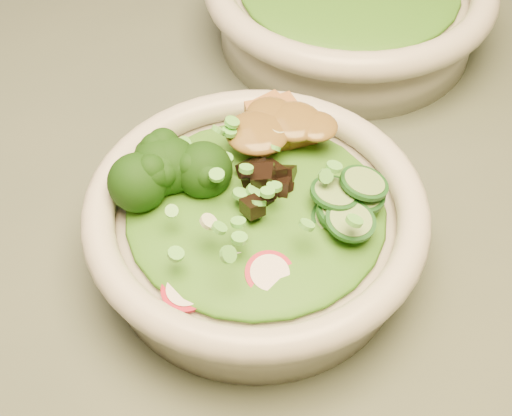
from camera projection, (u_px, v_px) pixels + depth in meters
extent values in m
cube|color=#4A5546|center=(504.00, 172.00, 0.60)|extent=(1.20, 0.80, 0.03)
cylinder|color=beige|center=(256.00, 235.00, 0.51)|extent=(0.21, 0.21, 0.05)
torus|color=beige|center=(256.00, 208.00, 0.48)|extent=(0.24, 0.24, 0.02)
cylinder|color=beige|center=(346.00, 16.00, 0.67)|extent=(0.24, 0.24, 0.05)
ellipsoid|color=#246014|center=(256.00, 207.00, 0.48)|extent=(0.18, 0.18, 0.02)
ellipsoid|color=brown|center=(274.00, 130.00, 0.50)|extent=(0.06, 0.05, 0.01)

